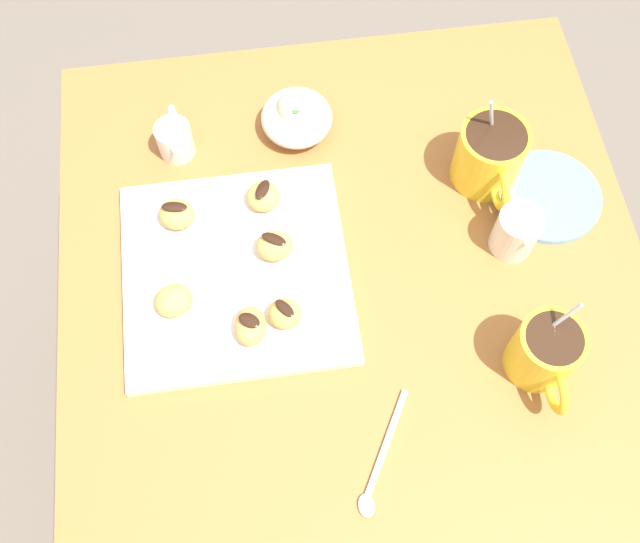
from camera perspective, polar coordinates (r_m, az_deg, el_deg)
ground_plane at (r=1.66m, az=1.73°, el=-10.97°), size 8.00×8.00×0.00m
dining_table at (r=1.12m, az=2.52°, el=-3.83°), size 0.85×0.80×0.71m
pastry_plate_square at (r=0.99m, az=-6.55°, el=-0.09°), size 0.30×0.30×0.02m
coffee_mug_yellow_left at (r=1.05m, az=13.12°, el=8.80°), size 0.14×0.10×0.15m
coffee_mug_yellow_right at (r=0.94m, az=17.15°, el=-6.03°), size 0.12×0.08×0.14m
cream_pitcher_white at (r=1.01m, az=15.03°, el=3.19°), size 0.10×0.06×0.07m
ice_cream_bowl at (r=1.09m, az=-1.83°, el=12.02°), size 0.10×0.10×0.08m
chocolate_sauce_pitcher at (r=1.09m, az=-11.26°, el=10.17°), size 0.09×0.05×0.06m
saucer_sky_left at (r=1.10m, az=17.31°, el=5.62°), size 0.15×0.15×0.01m
loose_spoon_near_saucer at (r=0.92m, az=4.72°, el=-14.94°), size 0.15×0.09×0.01m
beignet_0 at (r=1.02m, az=-11.08°, el=4.40°), size 0.06×0.06×0.04m
chocolate_drizzle_0 at (r=1.00m, az=-11.28°, el=4.96°), size 0.02×0.04×0.00m
beignet_1 at (r=0.96m, az=-11.32°, el=-2.24°), size 0.06×0.06×0.04m
beignet_2 at (r=0.93m, az=-5.42°, el=-4.27°), size 0.06×0.05×0.04m
chocolate_drizzle_2 at (r=0.91m, az=-5.53°, el=-3.81°), size 0.03×0.03×0.00m
beignet_3 at (r=0.98m, az=-3.55°, el=2.01°), size 0.05×0.05×0.04m
chocolate_drizzle_3 at (r=0.96m, az=-3.62°, el=2.55°), size 0.03×0.04×0.00m
beignet_4 at (r=0.94m, az=-2.72°, el=-3.31°), size 0.06×0.06×0.04m
chocolate_drizzle_4 at (r=0.92m, az=-2.77°, el=-2.86°), size 0.03×0.03×0.00m
beignet_5 at (r=1.02m, az=-4.43°, el=5.86°), size 0.07×0.07×0.03m
chocolate_drizzle_5 at (r=1.00m, az=-4.50°, el=6.39°), size 0.04×0.03×0.00m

